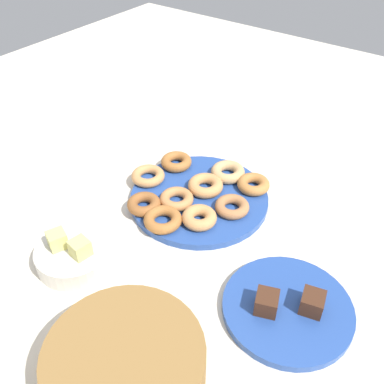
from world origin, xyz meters
TOP-DOWN VIEW (x-y plane):
  - ground_plane at (0.00, 0.00)m, footprint 2.40×2.40m
  - donut_plate at (0.00, 0.00)m, footprint 0.34×0.34m
  - donut_0 at (-0.01, -0.11)m, footprint 0.10×0.10m
  - donut_1 at (0.01, 0.13)m, footprint 0.12×0.12m
  - donut_2 at (0.14, 0.03)m, footprint 0.11×0.11m
  - donut_3 at (0.00, -0.03)m, footprint 0.12×0.12m
  - donut_4 at (0.12, -0.07)m, footprint 0.10×0.10m
  - donut_5 at (0.08, 0.12)m, footprint 0.11×0.11m
  - donut_6 at (-0.09, -0.00)m, footprint 0.11×0.11m
  - donut_7 at (-0.09, -0.10)m, footprint 0.09×0.09m
  - donut_8 at (-0.06, 0.08)m, footprint 0.11×0.11m
  - donut_9 at (0.03, 0.06)m, footprint 0.11×0.11m
  - cake_plate at (-0.32, 0.16)m, footprint 0.25×0.25m
  - brownie_near at (-0.36, 0.15)m, footprint 0.05×0.05m
  - brownie_far at (-0.29, 0.20)m, footprint 0.05×0.06m
  - basket at (-0.18, 0.45)m, footprint 0.34×0.34m
  - fruit_bowl at (0.09, 0.32)m, footprint 0.16×0.16m
  - melon_chunk_left at (0.07, 0.32)m, footprint 0.04×0.04m
  - melon_chunk_right at (0.12, 0.33)m, footprint 0.05×0.05m

SIDE VIEW (x-z plane):
  - ground_plane at x=0.00m, z-range 0.00..0.00m
  - cake_plate at x=-0.32m, z-range 0.00..0.02m
  - donut_plate at x=0.00m, z-range 0.00..0.02m
  - fruit_bowl at x=0.09m, z-range 0.00..0.04m
  - donut_2 at x=0.14m, z-range 0.02..0.04m
  - donut_6 at x=-0.09m, z-range 0.02..0.04m
  - donut_9 at x=0.03m, z-range 0.02..0.04m
  - donut_5 at x=0.08m, z-range 0.02..0.04m
  - donut_1 at x=0.01m, z-range 0.02..0.04m
  - donut_4 at x=0.12m, z-range 0.02..0.04m
  - donut_7 at x=-0.09m, z-range 0.02..0.04m
  - donut_0 at x=-0.01m, z-range 0.02..0.04m
  - donut_3 at x=0.00m, z-range 0.02..0.04m
  - donut_8 at x=-0.06m, z-range 0.02..0.04m
  - brownie_near at x=-0.36m, z-range 0.02..0.06m
  - brownie_far at x=-0.29m, z-range 0.02..0.06m
  - basket at x=-0.18m, z-range 0.00..0.09m
  - melon_chunk_left at x=0.07m, z-range 0.04..0.08m
  - melon_chunk_right at x=0.12m, z-range 0.04..0.08m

